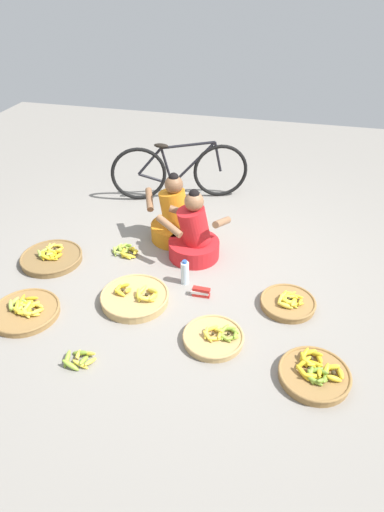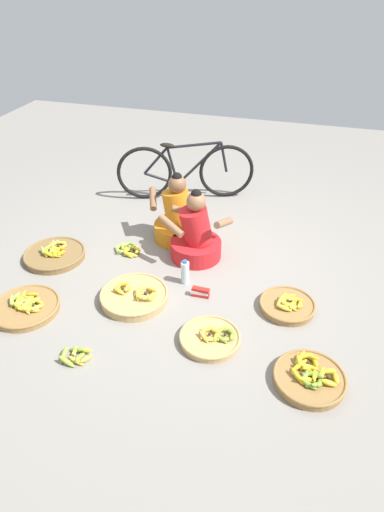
# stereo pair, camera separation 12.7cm
# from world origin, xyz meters

# --- Properties ---
(ground_plane) EXTENTS (10.00, 10.00, 0.00)m
(ground_plane) POSITION_xyz_m (0.00, 0.00, 0.00)
(ground_plane) COLOR gray
(vendor_woman_front) EXTENTS (0.70, 0.54, 0.76)m
(vendor_woman_front) POSITION_xyz_m (-0.10, 0.30, 0.24)
(vendor_woman_front) COLOR red
(vendor_woman_front) RESTS_ON ground
(vendor_woman_behind) EXTENTS (0.67, 0.52, 0.77)m
(vendor_woman_behind) POSITION_xyz_m (-0.39, 0.58, 0.25)
(vendor_woman_behind) COLOR orange
(vendor_woman_behind) RESTS_ON ground
(bicycle_leaning) EXTENTS (1.62, 0.61, 0.73)m
(bicycle_leaning) POSITION_xyz_m (-0.59, 1.55, 0.36)
(bicycle_leaning) COLOR black
(bicycle_leaning) RESTS_ON ground
(banana_basket_near_bicycle) EXTENTS (0.49, 0.49, 0.13)m
(banana_basket_near_bicycle) POSITION_xyz_m (0.89, -0.27, 0.04)
(banana_basket_near_bicycle) COLOR olive
(banana_basket_near_bicycle) RESTS_ON ground
(banana_basket_near_vendor) EXTENTS (0.50, 0.50, 0.12)m
(banana_basket_near_vendor) POSITION_xyz_m (0.34, -0.84, 0.04)
(banana_basket_near_vendor) COLOR tan
(banana_basket_near_vendor) RESTS_ON ground
(banana_basket_front_left) EXTENTS (0.61, 0.61, 0.16)m
(banana_basket_front_left) POSITION_xyz_m (-0.44, -0.53, 0.05)
(banana_basket_front_left) COLOR tan
(banana_basket_front_left) RESTS_ON ground
(banana_basket_front_center) EXTENTS (0.59, 0.59, 0.14)m
(banana_basket_front_center) POSITION_xyz_m (-1.30, -0.93, 0.04)
(banana_basket_front_center) COLOR olive
(banana_basket_front_center) RESTS_ON ground
(banana_basket_mid_right) EXTENTS (0.62, 0.62, 0.14)m
(banana_basket_mid_right) POSITION_xyz_m (-1.49, -0.14, 0.04)
(banana_basket_mid_right) COLOR brown
(banana_basket_mid_right) RESTS_ON ground
(banana_basket_back_right) EXTENTS (0.53, 0.53, 0.14)m
(banana_basket_back_right) POSITION_xyz_m (1.14, -1.03, 0.05)
(banana_basket_back_right) COLOR olive
(banana_basket_back_right) RESTS_ON ground
(loose_bananas_back_center) EXTENTS (0.25, 0.20, 0.10)m
(loose_bananas_back_center) POSITION_xyz_m (-0.61, -1.31, 0.03)
(loose_bananas_back_center) COLOR #8CAD38
(loose_bananas_back_center) RESTS_ON ground
(loose_bananas_mid_left) EXTENTS (0.31, 0.26, 0.09)m
(loose_bananas_mid_left) POSITION_xyz_m (-0.81, 0.18, 0.03)
(loose_bananas_mid_left) COLOR yellow
(loose_bananas_mid_left) RESTS_ON ground
(water_bottle) EXTENTS (0.08, 0.08, 0.25)m
(water_bottle) POSITION_xyz_m (-0.08, -0.16, 0.12)
(water_bottle) COLOR silver
(water_bottle) RESTS_ON ground
(packet_carton_stack) EXTENTS (0.17, 0.06, 0.09)m
(packet_carton_stack) POSITION_xyz_m (0.11, -0.31, 0.04)
(packet_carton_stack) COLOR red
(packet_carton_stack) RESTS_ON ground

